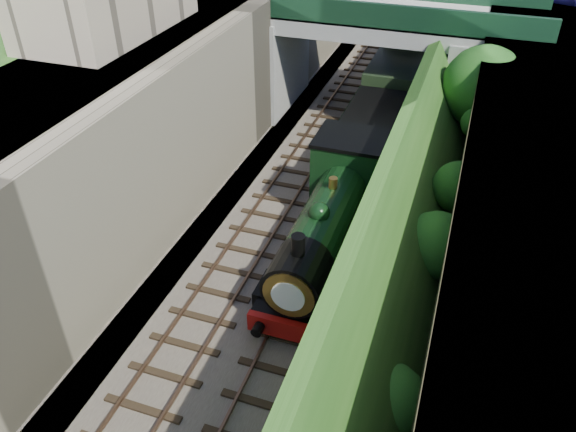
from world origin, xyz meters
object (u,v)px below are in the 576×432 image
object	(u,v)px
locomotive	(330,221)
tree	(485,89)
road_bridge	(393,52)
tender	(371,142)

from	to	relation	value
locomotive	tree	bearing A→B (deg)	59.81
road_bridge	locomotive	distance (m)	13.54
road_bridge	locomotive	size ratio (longest dim) A/B	1.56
road_bridge	tender	size ratio (longest dim) A/B	2.67
tree	locomotive	bearing A→B (deg)	-120.19
locomotive	tender	size ratio (longest dim) A/B	1.70
locomotive	road_bridge	bearing A→B (deg)	91.10
road_bridge	tree	size ratio (longest dim) A/B	2.42
road_bridge	tender	xyz separation A→B (m)	(0.26, -5.99, -2.46)
road_bridge	tree	distance (m)	7.25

